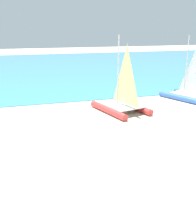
{
  "coord_description": "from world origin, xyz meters",
  "views": [
    {
      "loc": [
        -3.98,
        -7.55,
        5.37
      ],
      "look_at": [
        0.0,
        5.47,
        1.2
      ],
      "focal_mm": 44.24,
      "sensor_mm": 36.0,
      "label": 1
    }
  ],
  "objects": [
    {
      "name": "ocean_water",
      "position": [
        0.0,
        32.15,
        0.03
      ],
      "size": [
        120.0,
        40.0,
        0.05
      ],
      "primitive_type": "cube",
      "color": "teal",
      "rests_on": "ground"
    },
    {
      "name": "ground_plane",
      "position": [
        0.0,
        10.0,
        0.0
      ],
      "size": [
        120.0,
        120.0,
        0.0
      ],
      "primitive_type": "plane",
      "color": "beige"
    },
    {
      "name": "sailboat_red",
      "position": [
        2.68,
        8.85,
        0.74
      ],
      "size": [
        3.29,
        4.28,
        4.96
      ],
      "rotation": [
        0.0,
        0.0,
        0.25
      ],
      "color": "#CC3838",
      "rests_on": "ground"
    },
    {
      "name": "sailboat_blue",
      "position": [
        8.97,
        10.46,
        0.73
      ],
      "size": [
        3.56,
        4.34,
        4.87
      ],
      "rotation": [
        0.0,
        0.0,
        0.37
      ],
      "color": "blue",
      "rests_on": "ground"
    }
  ]
}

